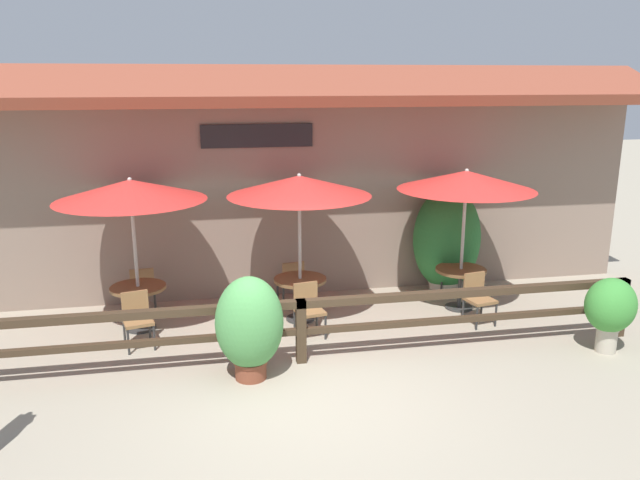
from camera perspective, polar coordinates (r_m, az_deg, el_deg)
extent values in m
plane|color=#9E937F|center=(8.31, -0.54, -14.15)|extent=(60.00, 60.00, 0.00)
cube|color=gray|center=(11.65, -4.27, 3.71)|extent=(14.00, 0.40, 3.60)
cube|color=brown|center=(10.89, -4.13, 13.95)|extent=(14.28, 1.48, 0.70)
cube|color=black|center=(11.22, -5.76, 9.46)|extent=(1.98, 0.04, 0.41)
cube|color=#3D2D1E|center=(8.87, -1.77, -5.84)|extent=(10.40, 0.14, 0.11)
cube|color=#3D2D1E|center=(9.03, -1.75, -8.34)|extent=(10.40, 0.10, 0.09)
cube|color=#3D2D1E|center=(9.03, -1.75, -8.34)|extent=(0.14, 0.14, 0.95)
cube|color=#3D2D1E|center=(11.00, 25.79, -5.56)|extent=(0.14, 0.14, 0.95)
cylinder|color=#B7B2A8|center=(10.40, -16.46, -2.18)|extent=(0.06, 0.06, 2.20)
cone|color=red|center=(10.13, -16.95, 4.40)|extent=(2.35, 2.35, 0.33)
sphere|color=#B2ADA3|center=(10.10, -17.02, 5.31)|extent=(0.07, 0.07, 0.07)
cylinder|color=brown|center=(10.51, -16.30, -4.19)|extent=(0.89, 0.89, 0.05)
cylinder|color=#333333|center=(10.63, -16.16, -6.08)|extent=(0.07, 0.07, 0.69)
cylinder|color=#333333|center=(10.75, -16.04, -7.72)|extent=(0.49, 0.49, 0.03)
cube|color=olive|center=(9.89, -16.28, -7.17)|extent=(0.51, 0.51, 0.05)
cube|color=olive|center=(9.98, -16.56, -5.60)|extent=(0.40, 0.13, 0.40)
cylinder|color=#2D2D2D|center=(9.77, -17.11, -8.93)|extent=(0.04, 0.04, 0.40)
cylinder|color=#2D2D2D|center=(9.82, -14.90, -8.64)|extent=(0.04, 0.04, 0.40)
cylinder|color=#2D2D2D|center=(10.12, -17.44, -8.12)|extent=(0.04, 0.04, 0.40)
cylinder|color=#2D2D2D|center=(10.17, -15.31, -7.85)|extent=(0.04, 0.04, 0.40)
cube|color=olive|center=(11.33, -15.89, -4.34)|extent=(0.46, 0.46, 0.05)
cube|color=olive|center=(11.08, -15.95, -3.55)|extent=(0.40, 0.08, 0.40)
cylinder|color=#2D2D2D|center=(11.58, -14.89, -5.03)|extent=(0.04, 0.04, 0.40)
cylinder|color=#2D2D2D|center=(11.58, -16.78, -5.16)|extent=(0.04, 0.04, 0.40)
cylinder|color=#2D2D2D|center=(11.22, -14.82, -5.66)|extent=(0.04, 0.04, 0.40)
cylinder|color=#2D2D2D|center=(11.22, -16.76, -5.80)|extent=(0.04, 0.04, 0.40)
cylinder|color=#B7B2A8|center=(10.37, -1.85, -1.62)|extent=(0.06, 0.06, 2.20)
cone|color=red|center=(10.10, -1.91, 5.00)|extent=(2.35, 2.35, 0.33)
sphere|color=#B2ADA3|center=(10.07, -1.92, 5.92)|extent=(0.07, 0.07, 0.07)
cylinder|color=brown|center=(10.48, -1.83, -3.64)|extent=(0.89, 0.89, 0.05)
cylinder|color=#333333|center=(10.60, -1.82, -5.54)|extent=(0.07, 0.07, 0.69)
cylinder|color=#333333|center=(10.72, -1.80, -7.19)|extent=(0.49, 0.49, 0.03)
cube|color=olive|center=(9.89, -0.94, -6.55)|extent=(0.49, 0.49, 0.05)
cube|color=olive|center=(9.98, -1.34, -4.98)|extent=(0.40, 0.11, 0.40)
cylinder|color=#2D2D2D|center=(9.75, -1.58, -8.31)|extent=(0.04, 0.04, 0.40)
cylinder|color=#2D2D2D|center=(9.87, 0.51, -7.99)|extent=(0.04, 0.04, 0.40)
cylinder|color=#2D2D2D|center=(10.08, -2.34, -7.53)|extent=(0.04, 0.04, 0.40)
cylinder|color=#2D2D2D|center=(10.20, -0.31, -7.23)|extent=(0.04, 0.04, 0.40)
cube|color=olive|center=(11.27, -2.72, -3.87)|extent=(0.48, 0.48, 0.05)
cube|color=olive|center=(11.03, -2.45, -3.06)|extent=(0.40, 0.10, 0.40)
cylinder|color=#2D2D2D|center=(11.57, -2.07, -4.55)|extent=(0.04, 0.04, 0.40)
cylinder|color=#2D2D2D|center=(11.46, -3.89, -4.75)|extent=(0.04, 0.04, 0.40)
cylinder|color=#2D2D2D|center=(11.22, -1.49, -5.15)|extent=(0.04, 0.04, 0.40)
cylinder|color=#2D2D2D|center=(11.12, -3.36, -5.36)|extent=(0.04, 0.04, 0.40)
cylinder|color=#B7B2A8|center=(11.16, 12.87, -0.80)|extent=(0.06, 0.06, 2.20)
cone|color=red|center=(10.91, 13.23, 5.35)|extent=(2.35, 2.35, 0.33)
sphere|color=#B2ADA3|center=(10.89, 13.28, 6.19)|extent=(0.07, 0.07, 0.07)
cylinder|color=brown|center=(11.27, 12.76, -2.69)|extent=(0.89, 0.89, 0.05)
cylinder|color=#333333|center=(11.38, 12.66, -4.46)|extent=(0.07, 0.07, 0.69)
cylinder|color=#333333|center=(11.49, 12.57, -6.01)|extent=(0.49, 0.49, 0.03)
cube|color=olive|center=(10.71, 14.43, -5.34)|extent=(0.50, 0.50, 0.05)
cube|color=olive|center=(10.78, 13.90, -3.91)|extent=(0.40, 0.12, 0.40)
cylinder|color=#2D2D2D|center=(10.54, 14.15, -6.97)|extent=(0.04, 0.04, 0.40)
cylinder|color=#2D2D2D|center=(10.76, 15.78, -6.62)|extent=(0.04, 0.04, 0.40)
cylinder|color=#2D2D2D|center=(10.82, 12.94, -6.31)|extent=(0.04, 0.04, 0.40)
cylinder|color=#2D2D2D|center=(11.03, 14.55, -5.99)|extent=(0.04, 0.04, 0.40)
cube|color=olive|center=(12.05, 11.52, -2.91)|extent=(0.45, 0.45, 0.05)
cube|color=olive|center=(11.83, 11.97, -2.14)|extent=(0.40, 0.06, 0.40)
cylinder|color=#2D2D2D|center=(12.36, 11.88, -3.58)|extent=(0.04, 0.04, 0.40)
cylinder|color=#2D2D2D|center=(12.21, 10.27, -3.74)|extent=(0.04, 0.04, 0.40)
cylinder|color=#2D2D2D|center=(12.04, 12.67, -4.12)|extent=(0.04, 0.04, 0.40)
cylinder|color=#2D2D2D|center=(11.88, 11.03, -4.29)|extent=(0.04, 0.04, 0.40)
cylinder|color=#B7AD99|center=(10.40, 24.71, -8.24)|extent=(0.30, 0.30, 0.39)
cylinder|color=#B7AD99|center=(10.34, 24.81, -7.35)|extent=(0.33, 0.33, 0.04)
ellipsoid|color=#3D8E38|center=(10.21, 25.04, -5.42)|extent=(0.75, 0.68, 0.82)
cylinder|color=brown|center=(8.77, -6.35, -11.64)|extent=(0.43, 0.43, 0.26)
cylinder|color=brown|center=(8.72, -6.37, -10.99)|extent=(0.46, 0.46, 0.04)
ellipsoid|color=#4C934C|center=(8.49, -6.47, -7.53)|extent=(0.92, 0.83, 1.29)
cylinder|color=#B7AD99|center=(12.24, 11.29, -4.14)|extent=(0.58, 0.58, 0.24)
cylinder|color=#B7AD99|center=(12.21, 11.31, -3.70)|extent=(0.62, 0.62, 0.04)
ellipsoid|color=#287033|center=(11.98, 11.51, 0.12)|extent=(1.27, 1.15, 1.93)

